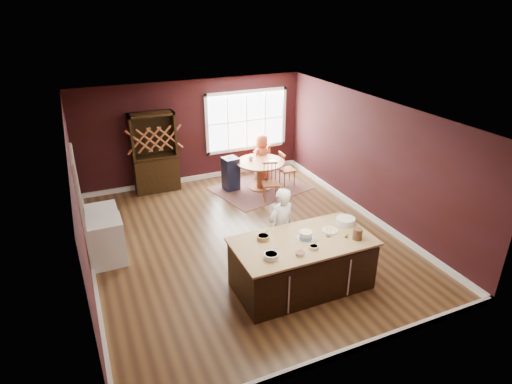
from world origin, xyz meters
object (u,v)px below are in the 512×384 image
chair_north (262,160)px  chair_east (287,168)px  washer (107,242)px  dryer (104,227)px  seated_woman (262,158)px  toddler (228,159)px  layer_cake (306,235)px  dining_table (260,169)px  hutch (155,153)px  chair_south (271,182)px  high_chair (231,173)px  baker (281,228)px  kitchen_island (302,265)px

chair_north → chair_east: bearing=79.0°
chair_north → washer: 5.22m
chair_east → dryer: 4.95m
chair_east → seated_woman: bearing=43.3°
chair_east → toddler: 1.60m
layer_cake → dining_table: bearing=76.4°
seated_woman → hutch: 2.81m
dining_table → hutch: hutch is taller
chair_north → dryer: size_ratio=1.06×
dining_table → chair_south: bearing=-94.4°
high_chair → toddler: toddler is taller
seated_woman → high_chair: bearing=-9.3°
layer_cake → toddler: layer_cake is taller
dining_table → layer_cake: (-0.98, -4.02, 0.45)m
baker → chair_south: size_ratio=1.64×
washer → hutch: bearing=62.5°
high_chair → washer: high_chair is taller
high_chair → dryer: 3.65m
kitchen_island → dining_table: 4.20m
chair_north → hutch: size_ratio=0.45×
chair_east → toddler: toddler is taller
seated_woman → chair_north: bearing=-142.5°
high_chair → kitchen_island: bearing=-101.8°
baker → dryer: (-2.93, 1.99, -0.35)m
seated_woman → washer: 4.96m
baker → chair_south: (1.03, 2.57, -0.30)m
dining_table → seated_woman: bearing=62.8°
seated_woman → toddler: bearing=-14.8°
seated_woman → high_chair: 1.05m
chair_east → high_chair: size_ratio=1.00×
chair_south → seated_woman: 1.32m
high_chair → toddler: bearing=96.9°
kitchen_island → hutch: bearing=105.8°
chair_south → dryer: 4.00m
dining_table → hutch: (-2.48, 0.98, 0.48)m
washer → chair_east: bearing=22.0°
chair_east → baker: bearing=152.3°
washer → high_chair: bearing=34.0°
high_chair → dryer: size_ratio=1.06×
chair_south → chair_north: chair_south is taller
hutch → baker: bearing=-72.0°
kitchen_island → chair_south: 3.48m
layer_cake → toddler: size_ratio=1.16×
high_chair → hutch: (-1.75, 0.72, 0.56)m
chair_north → dining_table: bearing=28.4°
high_chair → washer: bearing=-153.5°
washer → dryer: 0.64m
toddler → dryer: 3.69m
hutch → washer: size_ratio=2.29×
baker → seated_woman: size_ratio=1.22×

